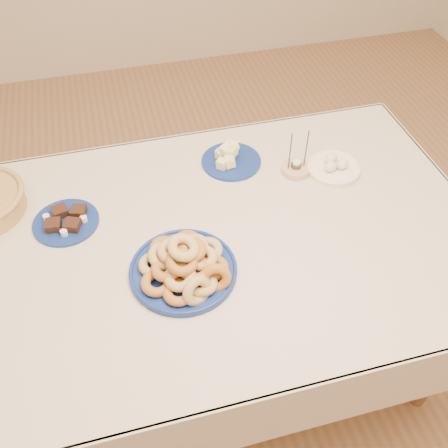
{
  "coord_description": "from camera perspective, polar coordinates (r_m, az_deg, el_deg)",
  "views": [
    {
      "loc": [
        -0.26,
        -1.04,
        1.93
      ],
      "look_at": [
        0.0,
        -0.05,
        0.85
      ],
      "focal_mm": 40.0,
      "sensor_mm": 36.0,
      "label": 1
    }
  ],
  "objects": [
    {
      "name": "ground",
      "position": [
        2.2,
        -0.34,
        -14.46
      ],
      "size": [
        5.0,
        5.0,
        0.0
      ],
      "primitive_type": "plane",
      "color": "#8E6543",
      "rests_on": "ground"
    },
    {
      "name": "dining_table",
      "position": [
        1.67,
        -0.44,
        -3.66
      ],
      "size": [
        1.71,
        1.11,
        0.75
      ],
      "color": "brown",
      "rests_on": "ground"
    },
    {
      "name": "donut_platter",
      "position": [
        1.46,
        -4.57,
        -4.77
      ],
      "size": [
        0.41,
        0.41,
        0.15
      ],
      "rotation": [
        0.0,
        0.0,
        0.31
      ],
      "color": "navy",
      "rests_on": "dining_table"
    },
    {
      "name": "melon_plate",
      "position": [
        1.84,
        0.65,
        7.59
      ],
      "size": [
        0.28,
        0.28,
        0.08
      ],
      "rotation": [
        0.0,
        0.0,
        -0.35
      ],
      "color": "navy",
      "rests_on": "dining_table"
    },
    {
      "name": "brownie_plate",
      "position": [
        1.69,
        -17.6,
        0.34
      ],
      "size": [
        0.23,
        0.23,
        0.04
      ],
      "rotation": [
        0.0,
        0.0,
        -0.1
      ],
      "color": "navy",
      "rests_on": "dining_table"
    },
    {
      "name": "candle_holder",
      "position": [
        1.82,
        8.21,
        6.3
      ],
      "size": [
        0.11,
        0.11,
        0.17
      ],
      "rotation": [
        0.0,
        0.0,
        0.02
      ],
      "color": "tan",
      "rests_on": "dining_table"
    },
    {
      "name": "egg_bowl",
      "position": [
        1.84,
        12.4,
        6.29
      ],
      "size": [
        0.23,
        0.23,
        0.06
      ],
      "rotation": [
        0.0,
        0.0,
        0.27
      ],
      "color": "white",
      "rests_on": "dining_table"
    }
  ]
}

